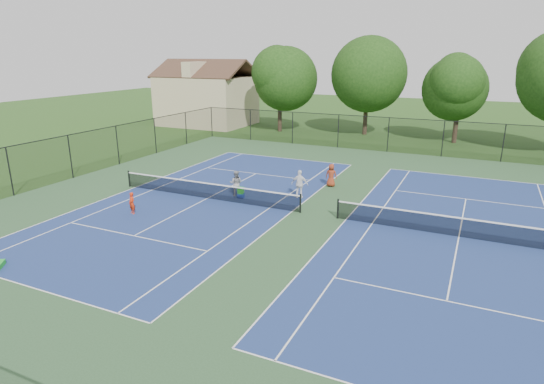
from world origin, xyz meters
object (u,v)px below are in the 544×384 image
at_px(bystander_c, 331,175).
at_px(tree_back_c, 461,85).
at_px(bystander_a, 300,184).
at_px(child_player, 132,203).
at_px(instructor, 236,183).
at_px(clapboard_house, 207,98).
at_px(tree_back_a, 280,75).
at_px(ball_hopper, 241,190).
at_px(tree_back_b, 368,70).
at_px(ball_crate, 241,196).

bearing_deg(bystander_c, tree_back_c, -114.22).
bearing_deg(tree_back_c, bystander_a, -107.35).
height_order(child_player, instructor, instructor).
relative_size(child_player, instructor, 0.75).
bearing_deg(clapboard_house, instructor, -54.00).
height_order(tree_back_c, bystander_a, tree_back_c).
xyz_separation_m(tree_back_c, bystander_a, (-7.05, -22.58, -4.62)).
relative_size(tree_back_a, clapboard_house, 0.85).
height_order(bystander_a, bystander_c, bystander_a).
bearing_deg(ball_hopper, clapboard_house, 126.44).
bearing_deg(tree_back_c, tree_back_b, 173.66).
height_order(tree_back_c, clapboard_house, tree_back_c).
height_order(tree_back_b, clapboard_house, tree_back_b).
bearing_deg(child_player, tree_back_c, 81.87).
distance_m(tree_back_b, ball_crate, 25.89).
relative_size(tree_back_a, child_player, 7.68).
xyz_separation_m(instructor, ball_crate, (0.44, -0.22, -0.66)).
bearing_deg(child_player, tree_back_b, 98.14).
relative_size(bystander_c, ball_hopper, 3.87).
bearing_deg(tree_back_c, ball_crate, -113.09).
height_order(tree_back_c, bystander_c, tree_back_c).
height_order(clapboard_house, instructor, clapboard_house).
distance_m(tree_back_c, child_player, 32.63).
bearing_deg(bystander_c, ball_crate, 41.51).
bearing_deg(tree_back_a, bystander_c, -57.19).
height_order(tree_back_a, ball_crate, tree_back_a).
bearing_deg(clapboard_house, child_player, -64.54).
bearing_deg(tree_back_c, tree_back_a, -176.82).
bearing_deg(tree_back_b, child_player, -99.87).
bearing_deg(bystander_c, clapboard_house, -48.32).
bearing_deg(child_player, instructor, 73.62).
height_order(tree_back_a, bystander_a, tree_back_a).
relative_size(tree_back_c, ball_hopper, 21.63).
distance_m(tree_back_b, bystander_c, 21.44).
height_order(bystander_a, ball_hopper, bystander_a).
bearing_deg(bystander_a, tree_back_c, -115.49).
bearing_deg(ball_hopper, bystander_a, 24.59).
distance_m(tree_back_a, clapboard_house, 10.47).
height_order(tree_back_a, clapboard_house, tree_back_a).
height_order(bystander_c, ball_hopper, bystander_c).
relative_size(clapboard_house, instructor, 6.81).
bearing_deg(clapboard_house, tree_back_b, 3.01).
bearing_deg(tree_back_a, child_player, -82.28).
bearing_deg(ball_hopper, ball_crate, 0.00).
distance_m(tree_back_b, bystander_a, 24.35).
xyz_separation_m(instructor, bystander_a, (3.64, 1.24, 0.07)).
xyz_separation_m(tree_back_c, bystander_c, (-6.12, -19.42, -4.73)).
distance_m(tree_back_b, child_player, 31.00).
distance_m(tree_back_a, ball_hopper, 24.94).
bearing_deg(bystander_a, ball_hopper, 16.46).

